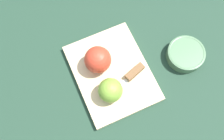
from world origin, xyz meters
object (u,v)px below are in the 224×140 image
object	(u,v)px
knife	(133,74)
bowl	(186,54)
apple_half_left	(98,60)
apple_half_right	(110,90)

from	to	relation	value
knife	bowl	distance (m)	0.20
apple_half_left	apple_half_right	bearing A→B (deg)	-107.05
apple_half_left	bowl	bearing A→B (deg)	-31.83
apple_half_right	knife	distance (m)	0.10
apple_half_left	knife	distance (m)	0.12
apple_half_right	apple_half_left	bearing A→B (deg)	119.63
knife	bowl	xyz separation A→B (m)	(-0.03, 0.20, -0.01)
apple_half_left	bowl	xyz separation A→B (m)	(0.03, 0.30, -0.04)
bowl	apple_half_left	bearing A→B (deg)	-95.67
apple_half_right	bowl	world-z (taller)	apple_half_right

